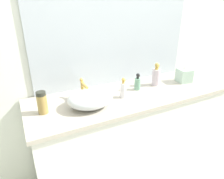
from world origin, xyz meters
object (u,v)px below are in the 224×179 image
(lotion_bottle, at_px, (42,103))
(tissue_box, at_px, (184,75))
(sink_basin, at_px, (90,99))
(perfume_bottle, at_px, (156,76))
(spray_can, at_px, (123,89))
(soap_dispenser, at_px, (137,83))

(lotion_bottle, xyz_separation_m, tissue_box, (1.33, 0.01, -0.01))
(sink_basin, bearing_deg, tissue_box, 3.80)
(sink_basin, relative_size, tissue_box, 2.01)
(lotion_bottle, bearing_deg, perfume_bottle, 3.66)
(sink_basin, distance_m, spray_can, 0.29)
(sink_basin, bearing_deg, spray_can, 4.81)
(soap_dispenser, distance_m, lotion_bottle, 0.82)
(tissue_box, bearing_deg, perfume_bottle, 169.35)
(sink_basin, xyz_separation_m, spray_can, (0.29, 0.02, 0.01))
(perfume_bottle, relative_size, tissue_box, 1.27)
(perfume_bottle, distance_m, spray_can, 0.42)
(sink_basin, bearing_deg, lotion_bottle, 170.28)
(lotion_bottle, height_order, perfume_bottle, perfume_bottle)
(lotion_bottle, xyz_separation_m, spray_can, (0.62, -0.03, -0.01))
(lotion_bottle, distance_m, spray_can, 0.62)
(perfume_bottle, bearing_deg, sink_basin, -170.06)
(sink_basin, height_order, spray_can, spray_can)
(perfume_bottle, bearing_deg, tissue_box, -10.65)
(spray_can, bearing_deg, soap_dispenser, 23.58)
(soap_dispenser, bearing_deg, lotion_bottle, -176.32)
(lotion_bottle, relative_size, perfume_bottle, 0.76)
(spray_can, relative_size, tissue_box, 1.00)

